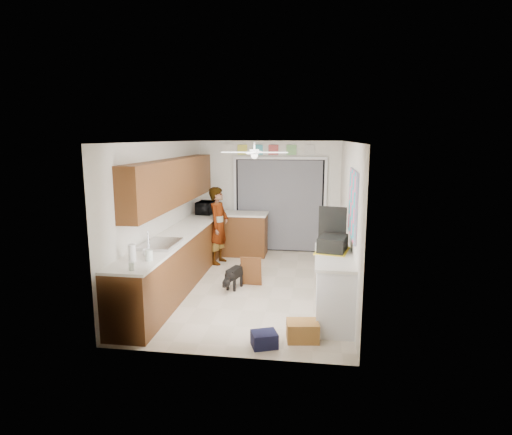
{
  "coord_description": "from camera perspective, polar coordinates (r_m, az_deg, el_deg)",
  "views": [
    {
      "loc": [
        1.05,
        -7.1,
        2.57
      ],
      "look_at": [
        0.0,
        0.4,
        1.15
      ],
      "focal_mm": 30.0,
      "sensor_mm": 36.0,
      "label": 1
    }
  ],
  "objects": [
    {
      "name": "sink_basin",
      "position": [
        6.73,
        -12.65,
        -3.53
      ],
      "size": [
        0.5,
        0.76,
        0.06
      ],
      "primitive_type": "cube",
      "color": "silver",
      "rests_on": "left_countertop"
    },
    {
      "name": "cabinet_door_panel",
      "position": [
        7.53,
        -0.64,
        -7.16
      ],
      "size": [
        0.37,
        0.15,
        0.54
      ],
      "primitive_type": "cube",
      "rotation": [
        0.21,
        0.0,
        -0.03
      ],
      "color": "#5D3316",
      "rests_on": "floor"
    },
    {
      "name": "wall_left",
      "position": [
        7.7,
        -12.31,
        0.49
      ],
      "size": [
        0.0,
        5.0,
        5.0
      ],
      "primitive_type": "plane",
      "rotation": [
        1.57,
        0.0,
        1.57
      ],
      "color": "white",
      "rests_on": "ground"
    },
    {
      "name": "upper_cabinets",
      "position": [
        7.75,
        -10.84,
        4.73
      ],
      "size": [
        0.32,
        4.0,
        0.8
      ],
      "primitive_type": "cube",
      "color": "#5D3316",
      "rests_on": "wall_left"
    },
    {
      "name": "faucet",
      "position": [
        6.78,
        -14.19,
        -2.67
      ],
      "size": [
        0.03,
        0.03,
        0.22
      ],
      "primitive_type": "cylinder",
      "color": "silver",
      "rests_on": "left_countertop"
    },
    {
      "name": "wall_back",
      "position": [
        9.75,
        1.72,
        2.83
      ],
      "size": [
        3.2,
        0.0,
        3.2
      ],
      "primitive_type": "plane",
      "rotation": [
        1.57,
        0.0,
        0.0
      ],
      "color": "white",
      "rests_on": "ground"
    },
    {
      "name": "jar_b",
      "position": [
        5.58,
        -16.28,
        -6.27
      ],
      "size": [
        0.09,
        0.09,
        0.1
      ],
      "primitive_type": "cylinder",
      "rotation": [
        0.0,
        0.0,
        0.33
      ],
      "color": "silver",
      "rests_on": "left_countertop"
    },
    {
      "name": "left_countertop",
      "position": [
        7.66,
        -10.03,
        -1.99
      ],
      "size": [
        0.62,
        4.8,
        0.04
      ],
      "primitive_type": "cube",
      "color": "white",
      "rests_on": "left_base_cabinets"
    },
    {
      "name": "abstract_painting",
      "position": [
        6.19,
        12.78,
        1.8
      ],
      "size": [
        0.03,
        1.15,
        0.95
      ],
      "primitive_type": "cube",
      "color": "#EF5886",
      "rests_on": "wall_right"
    },
    {
      "name": "header_frame_4",
      "position": [
        9.58,
        7.16,
        8.92
      ],
      "size": [
        0.22,
        0.02,
        0.22
      ],
      "primitive_type": "cube",
      "color": "silver",
      "rests_on": "wall_back"
    },
    {
      "name": "peninsula_base",
      "position": [
        9.47,
        -1.65,
        -2.32
      ],
      "size": [
        1.0,
        0.6,
        0.9
      ],
      "primitive_type": "cube",
      "color": "#5D3316",
      "rests_on": "floor"
    },
    {
      "name": "right_counter_top",
      "position": [
        6.13,
        10.41,
        -5.17
      ],
      "size": [
        0.54,
        1.44,
        0.04
      ],
      "primitive_type": "cube",
      "color": "white",
      "rests_on": "right_counter_base"
    },
    {
      "name": "suitcase",
      "position": [
        6.35,
        10.18,
        -3.44
      ],
      "size": [
        0.47,
        0.57,
        0.21
      ],
      "primitive_type": "cube",
      "rotation": [
        0.0,
        0.0,
        -0.21
      ],
      "color": "black",
      "rests_on": "right_counter_top"
    },
    {
      "name": "dog",
      "position": [
        7.45,
        -2.89,
        -7.93
      ],
      "size": [
        0.36,
        0.56,
        0.41
      ],
      "primitive_type": "cube",
      "rotation": [
        0.0,
        0.0,
        -0.3
      ],
      "color": "black",
      "rests_on": "floor"
    },
    {
      "name": "paper_towel_roll",
      "position": [
        5.98,
        -16.21,
        -4.53
      ],
      "size": [
        0.13,
        0.13,
        0.22
      ],
      "primitive_type": "cylinder",
      "rotation": [
        0.0,
        0.0,
        0.27
      ],
      "color": "white",
      "rests_on": "left_countertop"
    },
    {
      "name": "door_trim_right",
      "position": [
        9.66,
        9.18,
        1.43
      ],
      "size": [
        0.06,
        0.04,
        2.1
      ],
      "primitive_type": "cube",
      "color": "white",
      "rests_on": "wall_back"
    },
    {
      "name": "peninsula_top",
      "position": [
        9.38,
        -1.66,
        0.48
      ],
      "size": [
        1.04,
        0.64,
        0.04
      ],
      "primitive_type": "cube",
      "color": "white",
      "rests_on": "peninsula_base"
    },
    {
      "name": "man",
      "position": [
        8.79,
        -5.01,
        -1.07
      ],
      "size": [
        0.48,
        0.64,
        1.59
      ],
      "primitive_type": "imported",
      "rotation": [
        0.0,
        0.0,
        1.39
      ],
      "color": "white",
      "rests_on": "floor"
    },
    {
      "name": "ceiling_fan",
      "position": [
        7.38,
        -0.22,
        8.68
      ],
      "size": [
        1.14,
        1.14,
        0.24
      ],
      "primitive_type": "cube",
      "color": "white",
      "rests_on": "ceiling"
    },
    {
      "name": "wall_front",
      "position": [
        4.9,
        -4.74,
        -5.05
      ],
      "size": [
        3.2,
        0.0,
        3.2
      ],
      "primitive_type": "plane",
      "rotation": [
        -1.57,
        0.0,
        0.0
      ],
      "color": "white",
      "rests_on": "ground"
    },
    {
      "name": "microwave",
      "position": [
        9.32,
        -6.71,
        1.31
      ],
      "size": [
        0.36,
        0.5,
        0.27
      ],
      "primitive_type": "imported",
      "rotation": [
        0.0,
        0.0,
        1.51
      ],
      "color": "black",
      "rests_on": "left_countertop"
    },
    {
      "name": "wall_right",
      "position": [
        7.24,
        12.18,
        -0.13
      ],
      "size": [
        0.0,
        5.0,
        5.0
      ],
      "primitive_type": "plane",
      "rotation": [
        1.57,
        0.0,
        -1.57
      ],
      "color": "white",
      "rests_on": "ground"
    },
    {
      "name": "jar_a",
      "position": [
        5.94,
        -14.08,
        -4.91
      ],
      "size": [
        0.11,
        0.11,
        0.15
      ],
      "primitive_type": "cylinder",
      "rotation": [
        0.0,
        0.0,
        0.01
      ],
      "color": "silver",
      "rests_on": "left_countertop"
    },
    {
      "name": "header_frame_3",
      "position": [
        9.59,
        4.74,
        8.97
      ],
      "size": [
        0.22,
        0.02,
        0.22
      ],
      "primitive_type": "cube",
      "color": "#7CC06D",
      "rests_on": "wall_back"
    },
    {
      "name": "suitcase_rim",
      "position": [
        6.37,
        10.15,
        -4.4
      ],
      "size": [
        0.55,
        0.66,
        0.02
      ],
      "primitive_type": "cube",
      "rotation": [
        0.0,
        0.0,
        -0.21
      ],
      "color": "yellow",
      "rests_on": "suitcase"
    },
    {
      "name": "header_frame_2",
      "position": [
        9.62,
        2.33,
        9.0
      ],
      "size": [
        0.22,
        0.02,
        0.22
      ],
      "primitive_type": "cube",
      "color": "#C14B48",
      "rests_on": "wall_back"
    },
    {
      "name": "curtain_panel",
      "position": [
        9.69,
        3.14,
        1.57
      ],
      "size": [
        1.9,
        0.03,
        2.05
      ],
      "primitive_type": "cube",
      "color": "slate",
      "rests_on": "wall_back"
    },
    {
      "name": "suitcase_lid",
      "position": [
        6.58,
        10.16,
        -0.72
      ],
      "size": [
        0.42,
        0.12,
        0.5
      ],
      "primitive_type": "cube",
      "rotation": [
        0.0,
        0.0,
        -0.21
      ],
      "color": "black",
      "rests_on": "suitcase"
    },
    {
      "name": "left_base_cabinets",
      "position": [
        7.78,
        -9.99,
        -5.37
      ],
      "size": [
        0.6,
        4.8,
        0.9
      ],
      "primitive_type": "cube",
      "color": "#5D3316",
      "rests_on": "floor"
    },
    {
      "name": "navy_crate",
      "position": [
        5.54,
        1.11,
        -15.94
      ],
      "size": [
        0.38,
        0.35,
        0.19
      ],
      "primitive_type": "cube",
      "rotation": [
        0.0,
        0.0,
        0.36
      ],
      "color": "black",
      "rests_on": "floor"
    },
    {
      "name": "header_frame_1",
      "position": [
        9.66,
        0.24,
        9.02
      ],
      "size": [
        0.22,
        0.02,
        0.22
      ],
      "primitive_type": "cube",
      "color": "#48B2C2",
      "rests_on": "wall_back"
    },
    {
      "name": "door_trim_left",
      "position": [
        9.83,
        -2.79,
        1.71
      ],
      "size": [
        0.06,
        0.04,
        2.1
      ],
      "primitive_type": "cube",
      "color": "white",
      "rests_on": "wall_back"
    },
    {
      "name": "floor",
      "position": [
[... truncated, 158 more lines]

